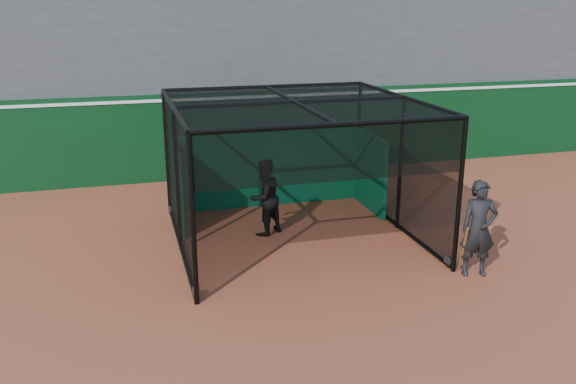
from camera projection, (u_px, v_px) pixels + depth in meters
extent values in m
plane|color=#99452C|center=(294.00, 305.00, 10.43)|extent=(120.00, 120.00, 0.00)
cube|color=#093214|center=(214.00, 135.00, 17.87)|extent=(50.00, 0.45, 2.50)
cube|color=white|center=(213.00, 97.00, 17.55)|extent=(50.00, 0.50, 0.08)
cube|color=#4C4C4F|center=(193.00, 36.00, 20.66)|extent=(50.00, 7.85, 7.75)
cube|color=#085432|center=(268.00, 169.00, 15.34)|extent=(4.83, 0.10, 1.90)
cylinder|color=black|center=(195.00, 293.00, 10.64)|extent=(0.08, 0.22, 0.22)
cylinder|color=black|center=(448.00, 262.00, 11.92)|extent=(0.08, 0.22, 0.22)
cylinder|color=black|center=(171.00, 210.00, 14.88)|extent=(0.08, 0.22, 0.22)
cylinder|color=black|center=(359.00, 194.00, 16.15)|extent=(0.08, 0.22, 0.22)
imported|color=black|center=(264.00, 197.00, 13.42)|extent=(1.04, 0.98, 1.71)
imported|color=black|center=(479.00, 229.00, 11.36)|extent=(0.76, 0.58, 1.85)
cylinder|color=#593819|center=(464.00, 248.00, 11.45)|extent=(0.15, 0.35, 0.92)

